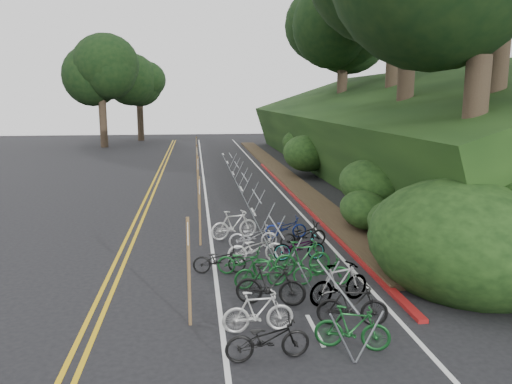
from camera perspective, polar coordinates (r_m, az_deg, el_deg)
ground at (r=13.38m, az=-8.69°, el=-12.29°), size 120.00×120.00×0.00m
road_markings at (r=23.01m, az=-6.45°, el=-2.38°), size 7.47×80.00×0.01m
red_curb at (r=25.40m, az=5.00°, el=-0.99°), size 0.25×28.00×0.10m
embankment at (r=33.85m, az=14.72°, el=5.95°), size 14.30×48.14×9.11m
tree_cluster at (r=36.08m, az=8.51°, el=20.24°), size 32.20×53.84×17.94m
bike_rack_front at (r=11.65m, az=9.01°, el=-11.47°), size 1.12×3.26×1.12m
bike_racks_rest at (r=25.81m, az=-1.31°, el=1.05°), size 1.14×23.00×1.17m
signpost_near at (r=11.57m, az=-7.70°, el=-8.20°), size 0.08×0.40×2.58m
signposts_rest at (r=26.59m, az=-6.69°, el=2.52°), size 0.08×18.40×2.50m
bike_front at (r=15.15m, az=-4.21°, el=-7.72°), size 0.64×1.62×0.84m
bike_valet at (r=14.70m, az=3.12°, el=-8.03°), size 3.41×10.64×1.09m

